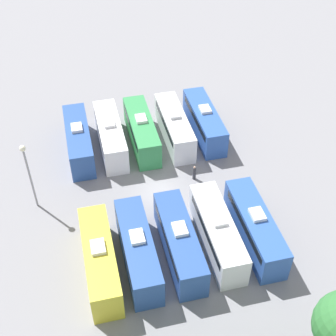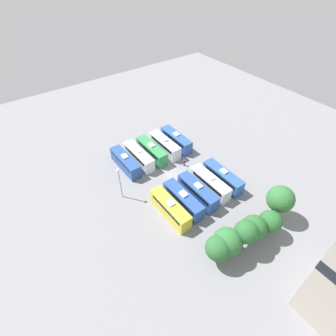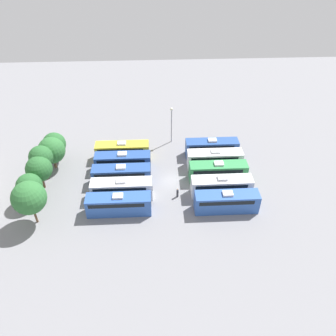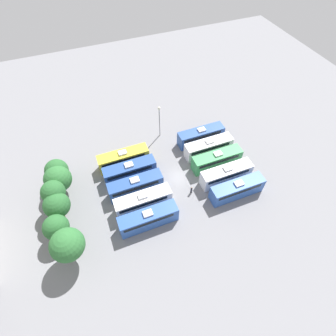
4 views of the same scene
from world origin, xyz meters
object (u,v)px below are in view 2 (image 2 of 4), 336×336
object	(u,v)px
tree_5	(218,248)
bus_6	(210,183)
bus_0	(176,140)
tree_4	(227,242)
bus_1	(165,145)
tree_0	(281,199)
bus_3	(139,156)
tree_3	(246,232)
tree_1	(270,222)
tree_2	(254,228)
bus_9	(170,209)
bus_4	(125,162)
bus_2	(152,150)
bus_8	(183,200)
worker_person	(184,163)
bus_5	(223,177)
light_pole	(119,178)
bus_7	(198,191)

from	to	relation	value
tree_5	bus_6	bearing A→B (deg)	-129.39
bus_0	tree_4	bearing A→B (deg)	67.30
bus_1	tree_0	distance (m)	30.10
bus_3	tree_3	world-z (taller)	tree_3
bus_6	tree_3	xyz separation A→B (m)	(5.27, 13.84, 3.01)
tree_5	tree_1	bearing A→B (deg)	172.27
bus_0	tree_2	size ratio (longest dim) A/B	1.61
bus_6	bus_9	xyz separation A→B (m)	(10.92, 0.56, 0.00)
bus_1	bus_4	distance (m)	11.23
tree_0	bus_6	bearing A→B (deg)	-68.47
bus_3	bus_2	bearing A→B (deg)	179.94
bus_8	tree_1	world-z (taller)	tree_1
bus_1	worker_person	distance (m)	7.44
bus_5	bus_9	size ratio (longest dim) A/B	1.00
bus_3	tree_1	world-z (taller)	tree_1
bus_3	tree_4	size ratio (longest dim) A/B	1.60
tree_2	bus_9	bearing A→B (deg)	-59.09
bus_4	light_pole	size ratio (longest dim) A/B	1.29
tree_1	tree_3	distance (m)	6.10
bus_2	bus_1	bearing A→B (deg)	178.69
tree_1	tree_5	size ratio (longest dim) A/B	0.93
light_pole	tree_1	xyz separation A→B (m)	(-16.90, 23.66, -1.76)
bus_0	bus_7	xyz separation A→B (m)	(7.53, 17.05, 0.00)
bus_1	bus_6	size ratio (longest dim) A/B	1.00
bus_4	bus_6	world-z (taller)	same
bus_6	bus_8	distance (m)	7.49
bus_1	bus_9	size ratio (longest dim) A/B	1.00
bus_1	light_pole	size ratio (longest dim) A/B	1.29
bus_2	bus_7	distance (m)	16.98
tree_2	bus_1	bearing A→B (deg)	-95.91
bus_1	bus_0	bearing A→B (deg)	-177.53
bus_5	bus_8	world-z (taller)	same
bus_3	tree_4	xyz separation A→B (m)	(1.15, 29.71, 2.08)
bus_4	tree_2	world-z (taller)	tree_2
bus_1	tree_4	bearing A→B (deg)	73.58
bus_1	tree_2	distance (m)	30.64
bus_8	tree_2	size ratio (longest dim) A/B	1.61
tree_0	tree_1	bearing A→B (deg)	19.77
bus_3	tree_4	distance (m)	29.80
bus_0	bus_1	world-z (taller)	same
bus_0	bus_6	xyz separation A→B (m)	(3.86, 16.79, 0.00)
bus_4	tree_0	xyz separation A→B (m)	(-16.18, 29.61, 3.30)
bus_1	tree_2	bearing A→B (deg)	84.09
bus_8	tree_5	distance (m)	13.23
bus_0	bus_3	distance (m)	11.31
light_pole	tree_5	distance (m)	22.87
bus_8	tree_3	distance (m)	14.08
bus_5	tree_1	xyz separation A→B (m)	(2.93, 14.22, 1.75)
bus_0	tree_3	world-z (taller)	tree_3
bus_6	tree_5	bearing A→B (deg)	50.61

